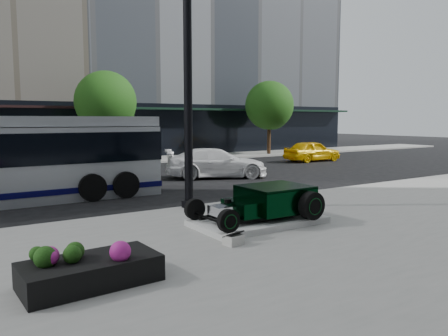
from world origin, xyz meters
TOP-DOWN VIEW (x-y plane):
  - ground at (0.00, 0.00)m, footprint 120.00×120.00m
  - sidewalk_far at (0.00, 14.00)m, footprint 70.00×4.00m
  - street_trees at (1.15, 13.07)m, footprint 29.80×3.80m
  - display_plinth at (-0.95, -5.13)m, footprint 3.40×1.80m
  - hot_rod at (-0.62, -5.13)m, footprint 3.22×2.00m
  - info_plaque at (-2.56, -6.34)m, footprint 0.45×0.37m
  - lamppost at (-1.40, -2.20)m, footprint 0.47×0.47m
  - flower_planter at (-5.81, -6.96)m, footprint 2.22×1.20m
  - white_sedan at (3.42, 3.90)m, footprint 5.30×3.72m
  - yellow_taxi at (13.29, 7.48)m, footprint 4.13×1.77m

SIDE VIEW (x-z plane):
  - ground at x=0.00m, z-range 0.00..0.00m
  - sidewalk_far at x=0.00m, z-range 0.00..0.12m
  - display_plinth at x=-0.95m, z-range 0.12..0.27m
  - info_plaque at x=-2.56m, z-range 0.09..0.40m
  - flower_planter at x=-5.81m, z-range 0.02..0.73m
  - yellow_taxi at x=13.29m, z-range 0.00..1.39m
  - hot_rod at x=-0.62m, z-range 0.29..1.10m
  - white_sedan at x=3.42m, z-range 0.00..1.43m
  - street_trees at x=1.15m, z-range 0.92..6.62m
  - lamppost at x=-1.40m, z-range -0.20..8.31m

